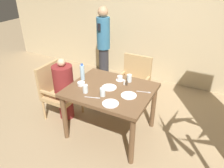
# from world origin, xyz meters

# --- Properties ---
(ground_plane) EXTENTS (16.00, 16.00, 0.00)m
(ground_plane) POSITION_xyz_m (0.00, 0.00, 0.00)
(ground_plane) COLOR #9E8460
(wall_back) EXTENTS (8.00, 0.06, 2.80)m
(wall_back) POSITION_xyz_m (0.00, 2.07, 1.40)
(wall_back) COLOR #C6B289
(wall_back) RESTS_ON ground_plane
(dining_table) EXTENTS (1.17, 0.97, 0.77)m
(dining_table) POSITION_xyz_m (0.00, 0.00, 0.67)
(dining_table) COLOR brown
(dining_table) RESTS_ON ground_plane
(chair_left_side) EXTENTS (0.52, 0.52, 0.92)m
(chair_left_side) POSITION_xyz_m (-0.99, 0.00, 0.49)
(chair_left_side) COLOR tan
(chair_left_side) RESTS_ON ground_plane
(diner_in_left_chair) EXTENTS (0.32, 0.32, 1.06)m
(diner_in_left_chair) POSITION_xyz_m (-0.85, 0.00, 0.55)
(diner_in_left_chair) COLOR maroon
(diner_in_left_chair) RESTS_ON ground_plane
(chair_far_side) EXTENTS (0.52, 0.52, 0.92)m
(chair_far_side) POSITION_xyz_m (0.00, 0.89, 0.49)
(chair_far_side) COLOR tan
(chair_far_side) RESTS_ON ground_plane
(standing_host) EXTENTS (0.27, 0.31, 1.61)m
(standing_host) POSITION_xyz_m (-0.95, 1.48, 0.87)
(standing_host) COLOR #2D2D33
(standing_host) RESTS_ON ground_plane
(plate_main_left) EXTENTS (0.21, 0.21, 0.01)m
(plate_main_left) POSITION_xyz_m (0.18, -0.34, 0.78)
(plate_main_left) COLOR white
(plate_main_left) RESTS_ON dining_table
(plate_main_right) EXTENTS (0.21, 0.21, 0.01)m
(plate_main_right) POSITION_xyz_m (0.31, -0.06, 0.78)
(plate_main_right) COLOR white
(plate_main_right) RESTS_ON dining_table
(plate_dessert_center) EXTENTS (0.21, 0.21, 0.01)m
(plate_dessert_center) POSITION_xyz_m (-0.03, 0.01, 0.78)
(plate_dessert_center) COLOR white
(plate_dessert_center) RESTS_ON dining_table
(teacup_with_saucer) EXTENTS (0.12, 0.12, 0.07)m
(teacup_with_saucer) POSITION_xyz_m (0.01, 0.29, 0.80)
(teacup_with_saucer) COLOR white
(teacup_with_saucer) RESTS_ON dining_table
(bowl_small) EXTENTS (0.11, 0.11, 0.05)m
(bowl_small) POSITION_xyz_m (-0.42, -0.11, 0.79)
(bowl_small) COLOR white
(bowl_small) RESTS_ON dining_table
(water_bottle) EXTENTS (0.07, 0.07, 0.26)m
(water_bottle) POSITION_xyz_m (-0.50, 0.05, 0.89)
(water_bottle) COLOR #A3C6DB
(water_bottle) RESTS_ON dining_table
(glass_tall_near) EXTENTS (0.07, 0.07, 0.11)m
(glass_tall_near) POSITION_xyz_m (-0.00, -0.22, 0.83)
(glass_tall_near) COLOR silver
(glass_tall_near) RESTS_ON dining_table
(glass_tall_mid) EXTENTS (0.07, 0.07, 0.11)m
(glass_tall_mid) POSITION_xyz_m (-0.25, -0.25, 0.83)
(glass_tall_mid) COLOR silver
(glass_tall_mid) RESTS_ON dining_table
(glass_tall_far) EXTENTS (0.07, 0.07, 0.11)m
(glass_tall_far) POSITION_xyz_m (0.15, 0.32, 0.83)
(glass_tall_far) COLOR silver
(glass_tall_far) RESTS_ON dining_table
(salt_shaker) EXTENTS (0.03, 0.03, 0.07)m
(salt_shaker) POSITION_xyz_m (0.12, 0.20, 0.81)
(salt_shaker) COLOR white
(salt_shaker) RESTS_ON dining_table
(pepper_shaker) EXTENTS (0.03, 0.03, 0.07)m
(pepper_shaker) POSITION_xyz_m (0.16, 0.20, 0.81)
(pepper_shaker) COLOR #4C3D2D
(pepper_shaker) RESTS_ON dining_table
(fork_beside_plate) EXTENTS (0.19, 0.07, 0.00)m
(fork_beside_plate) POSITION_xyz_m (0.47, 0.13, 0.77)
(fork_beside_plate) COLOR silver
(fork_beside_plate) RESTS_ON dining_table
(knife_beside_plate) EXTENTS (0.20, 0.07, 0.00)m
(knife_beside_plate) POSITION_xyz_m (-0.09, -0.32, 0.77)
(knife_beside_plate) COLOR silver
(knife_beside_plate) RESTS_ON dining_table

